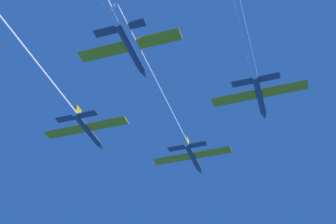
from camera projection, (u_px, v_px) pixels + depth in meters
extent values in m
cylinder|color=#4C5660|center=(193.00, 157.00, 83.30)|extent=(1.00, 9.09, 1.00)
cone|color=#4C5660|center=(200.00, 171.00, 87.48)|extent=(0.98, 2.00, 0.98)
ellipsoid|color=black|center=(195.00, 160.00, 85.07)|extent=(0.70, 1.82, 0.50)
cube|color=yellow|center=(172.00, 159.00, 83.90)|extent=(6.91, 2.00, 0.22)
cube|color=yellow|center=(213.00, 152.00, 82.01)|extent=(6.91, 2.00, 0.22)
cube|color=yellow|center=(187.00, 141.00, 81.30)|extent=(0.26, 1.64, 1.45)
cube|color=#4C5660|center=(177.00, 148.00, 80.91)|extent=(3.11, 1.20, 0.22)
cube|color=#4C5660|center=(198.00, 145.00, 79.92)|extent=(3.11, 1.20, 0.22)
cylinder|color=white|center=(157.00, 88.00, 67.50)|extent=(0.90, 32.78, 0.90)
cylinder|color=#4C5660|center=(87.00, 129.00, 75.28)|extent=(1.00, 9.09, 1.00)
cone|color=#4C5660|center=(101.00, 146.00, 79.47)|extent=(0.98, 2.00, 0.98)
ellipsoid|color=black|center=(92.00, 134.00, 77.05)|extent=(0.70, 1.82, 0.50)
cube|color=yellow|center=(65.00, 132.00, 75.89)|extent=(6.91, 2.00, 0.22)
cube|color=yellow|center=(107.00, 124.00, 73.99)|extent=(6.91, 2.00, 0.22)
cube|color=yellow|center=(78.00, 111.00, 73.28)|extent=(0.26, 1.64, 1.45)
cube|color=#4C5660|center=(66.00, 119.00, 72.89)|extent=(3.11, 1.20, 0.22)
cube|color=#4C5660|center=(88.00, 114.00, 71.90)|extent=(3.11, 1.20, 0.22)
cylinder|color=white|center=(20.00, 46.00, 59.85)|extent=(0.90, 31.79, 0.90)
cylinder|color=#4C5660|center=(259.00, 96.00, 69.26)|extent=(1.00, 9.09, 1.00)
cone|color=#4C5660|center=(264.00, 116.00, 73.45)|extent=(0.98, 2.00, 0.98)
ellipsoid|color=black|center=(261.00, 101.00, 71.03)|extent=(0.70, 1.82, 0.50)
cube|color=yellow|center=(234.00, 99.00, 69.87)|extent=(6.91, 2.00, 0.22)
cube|color=yellow|center=(285.00, 89.00, 67.97)|extent=(6.91, 2.00, 0.22)
cube|color=yellow|center=(255.00, 75.00, 67.27)|extent=(0.26, 1.64, 1.45)
cube|color=#4C5660|center=(242.00, 83.00, 66.87)|extent=(3.11, 1.20, 0.22)
cube|color=#4C5660|center=(269.00, 77.00, 65.89)|extent=(3.11, 1.20, 0.22)
cylinder|color=#4C5660|center=(130.00, 48.00, 61.38)|extent=(1.00, 9.09, 1.00)
cone|color=#4C5660|center=(144.00, 74.00, 65.56)|extent=(0.98, 2.00, 0.98)
ellipsoid|color=black|center=(136.00, 56.00, 63.14)|extent=(0.70, 1.82, 0.50)
cube|color=yellow|center=(103.00, 52.00, 61.98)|extent=(6.91, 2.00, 0.22)
cube|color=yellow|center=(156.00, 39.00, 60.08)|extent=(6.91, 2.00, 0.22)
cube|color=yellow|center=(121.00, 23.00, 59.38)|extent=(0.26, 1.64, 1.45)
cube|color=#4C5660|center=(105.00, 32.00, 58.99)|extent=(3.11, 1.20, 0.22)
cube|color=#4C5660|center=(134.00, 25.00, 58.00)|extent=(3.11, 1.20, 0.22)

